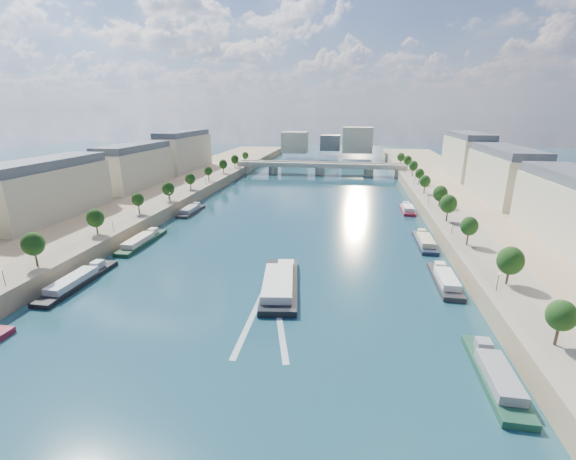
% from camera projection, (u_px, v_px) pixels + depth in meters
% --- Properties ---
extents(ground, '(700.00, 700.00, 0.00)m').
position_uv_depth(ground, '(292.00, 227.00, 143.25)').
color(ground, '#0D2839').
rests_on(ground, ground).
extents(quay_left, '(44.00, 520.00, 5.00)m').
position_uv_depth(quay_left, '(114.00, 213.00, 153.69)').
color(quay_left, '#9E8460').
rests_on(quay_left, ground).
extents(quay_right, '(44.00, 520.00, 5.00)m').
position_uv_depth(quay_right, '(500.00, 230.00, 131.31)').
color(quay_right, '#9E8460').
rests_on(quay_right, ground).
extents(pave_left, '(14.00, 520.00, 0.10)m').
position_uv_depth(pave_left, '(148.00, 208.00, 150.59)').
color(pave_left, gray).
rests_on(pave_left, quay_left).
extents(pave_right, '(14.00, 520.00, 0.10)m').
position_uv_depth(pave_right, '(455.00, 221.00, 132.88)').
color(pave_right, gray).
rests_on(pave_right, quay_right).
extents(trees_left, '(4.80, 268.80, 8.26)m').
position_uv_depth(trees_left, '(154.00, 194.00, 150.53)').
color(trees_left, '#382B1E').
rests_on(trees_left, ground).
extents(trees_right, '(4.80, 268.80, 8.26)m').
position_uv_depth(trees_right, '(444.00, 199.00, 140.97)').
color(trees_right, '#382B1E').
rests_on(trees_right, ground).
extents(lamps_left, '(0.36, 200.36, 4.28)m').
position_uv_depth(lamps_left, '(145.00, 208.00, 139.66)').
color(lamps_left, black).
rests_on(lamps_left, ground).
extents(lamps_right, '(0.36, 200.36, 4.28)m').
position_uv_depth(lamps_right, '(439.00, 209.00, 137.46)').
color(lamps_right, black).
rests_on(lamps_right, ground).
extents(buildings_left, '(16.00, 226.00, 23.20)m').
position_uv_depth(buildings_left, '(98.00, 172.00, 162.82)').
color(buildings_left, '#C0B694').
rests_on(buildings_left, ground).
extents(buildings_right, '(16.00, 226.00, 23.20)m').
position_uv_depth(buildings_right, '(534.00, 185.00, 136.40)').
color(buildings_right, '#C0B694').
rests_on(buildings_right, ground).
extents(skyline, '(79.00, 42.00, 22.00)m').
position_uv_depth(skyline, '(333.00, 141.00, 344.97)').
color(skyline, '#C0B694').
rests_on(skyline, ground).
extents(bridge, '(112.00, 12.00, 8.15)m').
position_uv_depth(bridge, '(320.00, 167.00, 257.13)').
color(bridge, '#C1B79E').
rests_on(bridge, ground).
extents(tour_barge, '(12.44, 30.27, 3.99)m').
position_uv_depth(tour_barge, '(280.00, 284.00, 94.26)').
color(tour_barge, black).
rests_on(tour_barge, ground).
extents(wake, '(11.20, 26.02, 0.04)m').
position_uv_depth(wake, '(265.00, 323.00, 79.01)').
color(wake, silver).
rests_on(wake, ground).
extents(moored_barges_left, '(5.00, 156.59, 3.60)m').
position_uv_depth(moored_barges_left, '(81.00, 279.00, 97.58)').
color(moored_barges_left, '#181B35').
rests_on(moored_barges_left, ground).
extents(moored_barges_right, '(5.00, 128.82, 3.60)m').
position_uv_depth(moored_barges_right, '(434.00, 260.00, 109.89)').
color(moored_barges_right, '#1C4632').
rests_on(moored_barges_right, ground).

